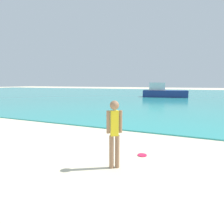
{
  "coord_description": "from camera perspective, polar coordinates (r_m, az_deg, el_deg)",
  "views": [
    {
      "loc": [
        3.11,
        2.66,
        2.19
      ],
      "look_at": [
        0.38,
        8.91,
        1.15
      ],
      "focal_mm": 30.76,
      "sensor_mm": 36.0,
      "label": 1
    }
  ],
  "objects": [
    {
      "name": "water",
      "position": [
        38.32,
        18.96,
        4.91
      ],
      "size": [
        160.0,
        60.0,
        0.06
      ],
      "primitive_type": "cube",
      "color": "teal",
      "rests_on": "ground"
    },
    {
      "name": "frisbee",
      "position": [
        6.06,
        8.96,
        -12.54
      ],
      "size": [
        0.28,
        0.28,
        0.03
      ],
      "primitive_type": "cylinder",
      "color": "#E51E4C",
      "rests_on": "ground"
    },
    {
      "name": "person_standing",
      "position": [
        4.88,
        0.71,
        -5.47
      ],
      "size": [
        0.35,
        0.27,
        1.76
      ],
      "rotation": [
        0.0,
        0.0,
        3.74
      ],
      "color": "#936B4C",
      "rests_on": "ground"
    },
    {
      "name": "boat_far",
      "position": [
        30.35,
        14.97,
        5.73
      ],
      "size": [
        6.72,
        2.99,
        2.2
      ],
      "rotation": [
        0.0,
        0.0,
        0.14
      ],
      "color": "navy",
      "rests_on": "water"
    }
  ]
}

